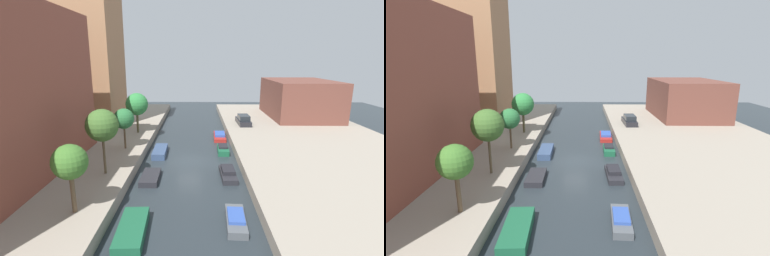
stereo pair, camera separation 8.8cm
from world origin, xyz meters
The scene contains 17 objects.
ground_plane centered at (0.00, 0.00, 0.00)m, with size 84.00×84.00×0.00m, color #232B30.
quay_left centered at (-15.00, 0.00, 0.50)m, with size 20.00×64.00×1.00m, color gray.
quay_right centered at (15.00, 0.00, 0.50)m, with size 20.00×64.00×1.00m, color gray.
apartment_tower_far centered at (-16.00, 14.20, 11.07)m, with size 10.00×9.12×20.13m, color #9E704C.
low_block_right centered at (18.00, 19.34, 4.06)m, with size 10.00×14.16×6.12m, color brown.
street_tree_0 centered at (-7.12, -12.03, 4.37)m, with size 2.23×2.23×4.53m.
street_tree_1 centered at (-7.12, -5.73, 5.22)m, with size 2.73×2.73×5.60m.
street_tree_2 centered at (-7.12, 1.23, 4.30)m, with size 2.21×2.21×4.43m.
street_tree_3 centered at (-7.12, 8.12, 4.78)m, with size 2.92×2.92×5.27m.
parked_car centered at (7.75, 13.26, 1.59)m, with size 1.83×4.72×1.43m.
moored_boat_left_1 centered at (-3.25, -13.01, 0.34)m, with size 1.86×4.48×0.68m.
moored_boat_left_2 centered at (-3.42, -4.85, 0.25)m, with size 1.58×3.42×0.50m.
moored_boat_left_3 centered at (-3.43, 2.12, 0.34)m, with size 1.48×4.24×0.68m.
moored_boat_right_1 centered at (3.32, -11.71, 0.31)m, with size 1.42×3.57×0.71m.
moored_boat_right_2 centered at (3.62, -4.02, 0.34)m, with size 1.44×3.81×0.82m.
moored_boat_right_3 centered at (3.79, 2.95, 0.36)m, with size 1.31×3.13×0.83m.
moored_boat_right_4 centered at (3.88, 8.89, 0.32)m, with size 1.76×4.55×0.76m.
Camera 2 is at (0.79, -28.28, 10.62)m, focal length 26.38 mm.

